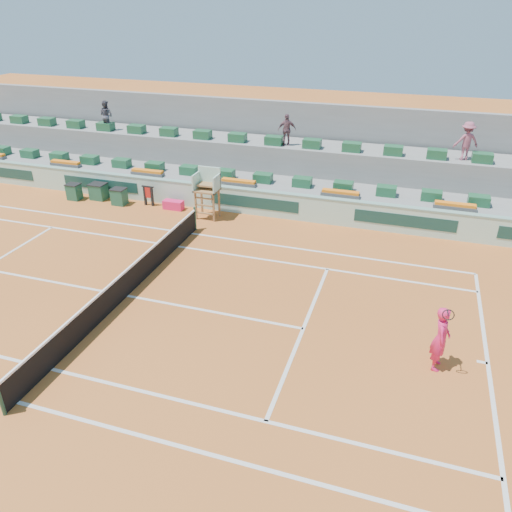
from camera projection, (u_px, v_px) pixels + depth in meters
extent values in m
plane|color=#A55220|center=(127.00, 296.00, 17.70)|extent=(90.00, 90.00, 0.00)
cube|color=gray|center=(232.00, 184.00, 26.43)|extent=(36.00, 4.00, 1.20)
cube|color=gray|center=(242.00, 162.00, 27.46)|extent=(36.00, 2.40, 2.60)
cube|color=gray|center=(251.00, 139.00, 28.39)|extent=(36.00, 0.40, 4.40)
cube|color=#EA1E5D|center=(173.00, 205.00, 24.77)|extent=(1.00, 0.45, 0.45)
imported|color=#454551|center=(106.00, 115.00, 28.16)|extent=(0.86, 0.70, 1.66)
imported|color=#6B4752|center=(287.00, 130.00, 25.33)|extent=(1.01, 0.70, 1.59)
imported|color=#92495C|center=(466.00, 141.00, 23.05)|extent=(1.30, 1.00, 1.77)
cube|color=silver|center=(488.00, 363.00, 14.46)|extent=(0.12, 10.97, 0.01)
cube|color=silver|center=(18.00, 402.00, 13.08)|extent=(23.77, 0.12, 0.01)
cube|color=silver|center=(192.00, 233.00, 22.32)|extent=(23.77, 0.12, 0.01)
cube|color=silver|center=(52.00, 369.00, 14.23)|extent=(23.77, 0.12, 0.01)
cube|color=silver|center=(178.00, 246.00, 21.16)|extent=(23.77, 0.12, 0.01)
cube|color=silver|center=(303.00, 329.00, 15.95)|extent=(0.12, 8.23, 0.01)
cube|color=silver|center=(127.00, 296.00, 17.70)|extent=(12.80, 0.12, 0.01)
cube|color=silver|center=(482.00, 362.00, 14.50)|extent=(0.30, 0.12, 0.01)
cube|color=black|center=(126.00, 285.00, 17.49)|extent=(0.03, 11.87, 0.92)
cube|color=white|center=(124.00, 273.00, 17.26)|extent=(0.06, 11.87, 0.07)
cylinder|color=#1B412E|center=(0.00, 398.00, 12.44)|extent=(0.10, 0.10, 1.10)
cylinder|color=#1B412E|center=(195.00, 218.00, 22.44)|extent=(0.10, 0.10, 1.10)
cube|color=#A7D3BF|center=(216.00, 198.00, 24.58)|extent=(36.00, 0.30, 1.20)
cube|color=gray|center=(216.00, 186.00, 24.29)|extent=(36.00, 0.34, 0.06)
cube|color=#153933|center=(0.00, 172.00, 27.96)|extent=(4.40, 0.02, 0.56)
cube|color=#153933|center=(100.00, 184.00, 26.19)|extent=(4.40, 0.02, 0.56)
cube|color=#153933|center=(254.00, 203.00, 23.88)|extent=(4.40, 0.02, 0.56)
cube|color=#153933|center=(404.00, 221.00, 21.97)|extent=(4.40, 0.02, 0.56)
cube|color=brown|center=(196.00, 206.00, 23.45)|extent=(0.08, 0.08, 1.35)
cube|color=brown|center=(214.00, 208.00, 23.20)|extent=(0.08, 0.08, 1.35)
cube|color=brown|center=(202.00, 201.00, 24.04)|extent=(0.08, 0.08, 1.35)
cube|color=brown|center=(219.00, 203.00, 23.79)|extent=(0.08, 0.08, 1.35)
cube|color=brown|center=(207.00, 190.00, 23.29)|extent=(1.10, 0.90, 0.08)
cube|color=#A7D3BF|center=(210.00, 177.00, 23.37)|extent=(1.10, 0.08, 1.00)
cube|color=#A7D3BF|center=(196.00, 182.00, 23.26)|extent=(0.06, 0.90, 0.80)
cube|color=#A7D3BF|center=(217.00, 184.00, 22.98)|extent=(0.06, 0.90, 0.80)
cube|color=brown|center=(207.00, 184.00, 23.26)|extent=(0.80, 0.60, 0.08)
cube|color=brown|center=(205.00, 213.00, 23.48)|extent=(0.90, 0.08, 0.06)
cube|color=brown|center=(205.00, 205.00, 23.29)|extent=(0.90, 0.08, 0.06)
cube|color=brown|center=(204.00, 198.00, 23.13)|extent=(0.90, 0.08, 0.06)
cube|color=#1B5130|center=(2.00, 150.00, 29.11)|extent=(0.90, 0.60, 0.44)
cube|color=#1B5130|center=(30.00, 153.00, 28.56)|extent=(0.90, 0.60, 0.44)
cube|color=#1B5130|center=(59.00, 156.00, 28.02)|extent=(0.90, 0.60, 0.44)
cube|color=#1B5130|center=(90.00, 160.00, 27.47)|extent=(0.90, 0.60, 0.44)
cube|color=#1B5130|center=(122.00, 163.00, 26.93)|extent=(0.90, 0.60, 0.44)
cube|color=#1B5130|center=(155.00, 166.00, 26.38)|extent=(0.90, 0.60, 0.44)
cube|color=#1B5130|center=(189.00, 170.00, 25.84)|extent=(0.90, 0.60, 0.44)
cube|color=#1B5130|center=(225.00, 174.00, 25.29)|extent=(0.90, 0.60, 0.44)
cube|color=#1B5130|center=(263.00, 178.00, 24.75)|extent=(0.90, 0.60, 0.44)
cube|color=#1B5130|center=(302.00, 182.00, 24.20)|extent=(0.90, 0.60, 0.44)
cube|color=#1B5130|center=(343.00, 186.00, 23.66)|extent=(0.90, 0.60, 0.44)
cube|color=#1B5130|center=(386.00, 191.00, 23.12)|extent=(0.90, 0.60, 0.44)
cube|color=#1B5130|center=(431.00, 196.00, 22.57)|extent=(0.90, 0.60, 0.44)
cube|color=#1B5130|center=(479.00, 200.00, 22.03)|extent=(0.90, 0.60, 0.44)
cube|color=#1B5130|center=(19.00, 119.00, 30.06)|extent=(0.90, 0.60, 0.44)
cube|color=#1B5130|center=(47.00, 122.00, 29.51)|extent=(0.90, 0.60, 0.44)
cube|color=#1B5130|center=(76.00, 124.00, 28.97)|extent=(0.90, 0.60, 0.44)
cube|color=#1B5130|center=(106.00, 126.00, 28.42)|extent=(0.90, 0.60, 0.44)
cube|color=#1B5130|center=(137.00, 129.00, 27.88)|extent=(0.90, 0.60, 0.44)
cube|color=#1B5130|center=(169.00, 132.00, 27.33)|extent=(0.90, 0.60, 0.44)
cube|color=#1B5130|center=(203.00, 134.00, 26.79)|extent=(0.90, 0.60, 0.44)
cube|color=#1B5130|center=(238.00, 137.00, 26.24)|extent=(0.90, 0.60, 0.44)
cube|color=#1B5130|center=(274.00, 140.00, 25.70)|extent=(0.90, 0.60, 0.44)
cube|color=#1B5130|center=(312.00, 144.00, 25.15)|extent=(0.90, 0.60, 0.44)
cube|color=#1B5130|center=(352.00, 147.00, 24.61)|extent=(0.90, 0.60, 0.44)
cube|color=#1B5130|center=(393.00, 150.00, 24.06)|extent=(0.90, 0.60, 0.44)
cube|color=#1B5130|center=(437.00, 154.00, 23.52)|extent=(0.90, 0.60, 0.44)
cube|color=#1B5130|center=(482.00, 158.00, 22.98)|extent=(0.90, 0.60, 0.44)
cube|color=#4F4F4F|center=(66.00, 165.00, 27.14)|extent=(1.80, 0.36, 0.16)
cube|color=orange|center=(65.00, 162.00, 27.07)|extent=(1.70, 0.32, 0.12)
cube|color=#4F4F4F|center=(148.00, 174.00, 25.78)|extent=(1.80, 0.36, 0.16)
cube|color=orange|center=(147.00, 171.00, 25.71)|extent=(1.70, 0.32, 0.12)
cube|color=#4F4F4F|center=(239.00, 184.00, 24.41)|extent=(1.80, 0.36, 0.16)
cube|color=orange|center=(239.00, 181.00, 24.35)|extent=(1.70, 0.32, 0.12)
cube|color=#4F4F4F|center=(340.00, 195.00, 23.05)|extent=(1.80, 0.36, 0.16)
cube|color=orange|center=(341.00, 192.00, 22.99)|extent=(1.70, 0.32, 0.12)
cube|color=#4F4F4F|center=(455.00, 207.00, 21.69)|extent=(1.80, 0.36, 0.16)
cube|color=orange|center=(455.00, 204.00, 21.62)|extent=(1.70, 0.32, 0.12)
cube|color=#194B36|center=(119.00, 197.00, 25.25)|extent=(0.68, 0.58, 0.80)
cube|color=black|center=(118.00, 189.00, 25.06)|extent=(0.72, 0.62, 0.04)
cube|color=#194B36|center=(99.00, 192.00, 25.92)|extent=(0.78, 0.67, 0.80)
cube|color=black|center=(97.00, 184.00, 25.72)|extent=(0.83, 0.71, 0.04)
cube|color=#194B36|center=(74.00, 192.00, 25.87)|extent=(0.64, 0.55, 0.80)
cube|color=black|center=(73.00, 184.00, 25.68)|extent=(0.68, 0.58, 0.04)
cube|color=black|center=(145.00, 196.00, 25.13)|extent=(0.11, 0.11, 1.00)
cube|color=black|center=(152.00, 196.00, 25.02)|extent=(0.11, 0.11, 1.00)
cube|color=black|center=(148.00, 187.00, 24.84)|extent=(0.65, 0.09, 0.06)
cube|color=red|center=(148.00, 192.00, 24.97)|extent=(0.47, 0.04, 0.56)
imported|color=#EA1E5D|center=(441.00, 338.00, 13.89)|extent=(0.51, 0.74, 1.98)
cylinder|color=black|center=(448.00, 313.00, 13.15)|extent=(0.03, 0.35, 0.09)
torus|color=black|center=(448.00, 315.00, 12.93)|extent=(0.31, 0.08, 0.31)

